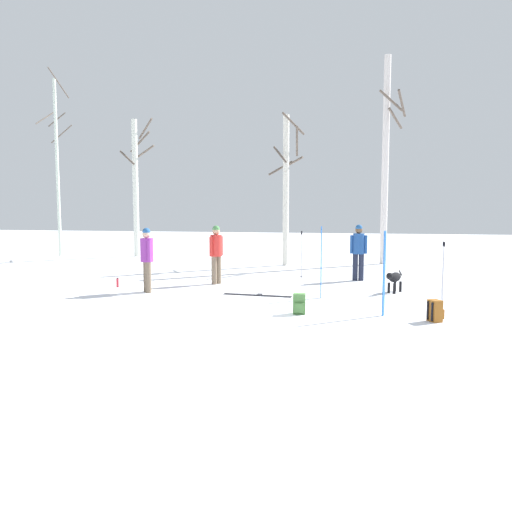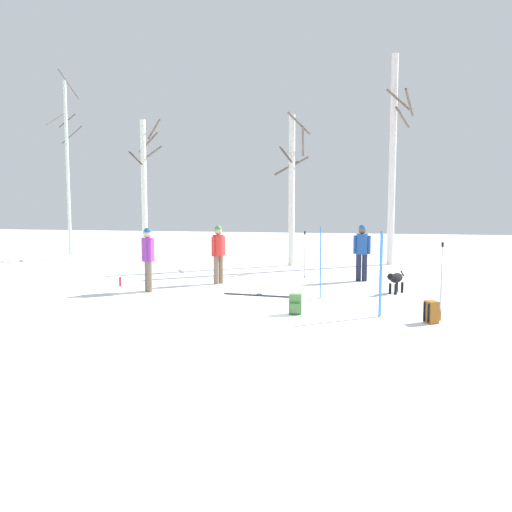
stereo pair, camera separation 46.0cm
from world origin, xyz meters
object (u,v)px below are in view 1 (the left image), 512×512
at_px(person_0, 216,251).
at_px(backpack_1, 299,304).
at_px(ski_pair_lying_0, 257,295).
at_px(dog, 394,278).
at_px(ski_poles_0, 302,254).
at_px(ski_poles_1, 443,275).
at_px(birch_tree_3, 386,159).
at_px(water_bottle_0, 118,283).
at_px(person_1, 359,249).
at_px(birch_tree_0, 57,164).
at_px(person_2, 147,256).
at_px(birch_tree_1, 136,184).
at_px(ski_pair_planted_0, 321,263).
at_px(birch_tree_2, 286,187).
at_px(ski_pair_planted_1, 384,274).
at_px(backpack_0, 435,311).

xyz_separation_m(person_0, backpack_1, (2.76, -3.75, -0.77)).
bearing_deg(ski_pair_lying_0, dog, 16.59).
height_order(ski_pair_lying_0, ski_poles_0, ski_poles_0).
height_order(ski_poles_1, birch_tree_3, birch_tree_3).
distance_m(dog, water_bottle_0, 7.62).
bearing_deg(person_1, birch_tree_0, 157.14).
relative_size(person_2, birch_tree_1, 0.28).
distance_m(birch_tree_1, birch_tree_3, 10.69).
bearing_deg(person_2, person_0, 49.32).
bearing_deg(ski_pair_planted_0, ski_poles_1, -23.98).
relative_size(person_2, birch_tree_2, 0.30).
bearing_deg(person_1, birch_tree_1, 148.70).
bearing_deg(ski_poles_1, person_1, 111.07).
relative_size(dog, birch_tree_2, 0.14).
xyz_separation_m(ski_poles_1, birch_tree_1, (-11.21, 10.18, 2.35)).
height_order(ski_pair_planted_0, birch_tree_0, birch_tree_0).
bearing_deg(birch_tree_1, dog, -37.03).
distance_m(ski_pair_lying_0, birch_tree_0, 14.16).
bearing_deg(water_bottle_0, backpack_1, -26.63).
height_order(ski_pair_planted_0, birch_tree_1, birch_tree_1).
height_order(ski_poles_0, birch_tree_1, birch_tree_1).
relative_size(backpack_1, birch_tree_2, 0.08).
bearing_deg(birch_tree_2, ski_pair_planted_0, -76.33).
relative_size(birch_tree_0, birch_tree_2, 1.44).
distance_m(ski_pair_planted_0, water_bottle_0, 5.83).
distance_m(ski_pair_planted_1, birch_tree_1, 14.85).
bearing_deg(birch_tree_2, birch_tree_1, 161.87).
xyz_separation_m(ski_poles_0, backpack_1, (0.39, -5.19, -0.58)).
bearing_deg(person_0, backpack_0, -36.12).
height_order(ski_pair_planted_0, backpack_1, ski_pair_planted_0).
xyz_separation_m(person_1, birch_tree_0, (-13.08, 5.52, 3.09)).
bearing_deg(person_2, ski_poles_0, 39.30).
bearing_deg(backpack_0, birch_tree_3, 91.82).
height_order(ski_pair_planted_1, ski_pair_lying_0, ski_pair_planted_1).
bearing_deg(backpack_0, birch_tree_0, 142.97).
xyz_separation_m(birch_tree_0, birch_tree_2, (10.46, -1.99, -1.10)).
bearing_deg(ski_pair_lying_0, birch_tree_0, 140.55).
xyz_separation_m(ski_pair_planted_0, birch_tree_1, (-8.53, 8.99, 2.28)).
xyz_separation_m(ski_poles_1, backpack_0, (-0.30, -1.01, -0.60)).
relative_size(person_0, backpack_0, 3.90).
relative_size(ski_pair_planted_0, birch_tree_3, 0.23).
height_order(ski_poles_1, water_bottle_0, ski_poles_1).
distance_m(backpack_0, birch_tree_3, 10.73).
bearing_deg(backpack_0, ski_pair_planted_1, 158.55).
bearing_deg(ski_poles_0, birch_tree_1, 143.61).
relative_size(backpack_1, birch_tree_0, 0.05).
bearing_deg(person_0, ski_pair_planted_1, -38.77).
bearing_deg(birch_tree_3, ski_pair_lying_0, -115.48).
bearing_deg(ski_poles_0, ski_pair_planted_1, -67.03).
bearing_deg(person_2, backpack_0, -18.40).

